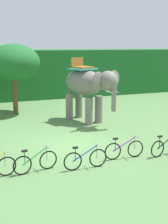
{
  "coord_description": "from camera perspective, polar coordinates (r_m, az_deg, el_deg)",
  "views": [
    {
      "loc": [
        -4.22,
        -12.54,
        4.52
      ],
      "look_at": [
        0.95,
        1.0,
        1.3
      ],
      "focal_mm": 48.72,
      "sensor_mm": 36.0,
      "label": 1
    }
  ],
  "objects": [
    {
      "name": "ground_plane",
      "position": [
        13.98,
        -2.19,
        -6.34
      ],
      "size": [
        80.0,
        80.0,
        0.0
      ],
      "primitive_type": "plane",
      "color": "#567F47"
    },
    {
      "name": "foliage_hedge",
      "position": [
        27.93,
        -12.23,
        7.13
      ],
      "size": [
        36.0,
        6.0,
        4.07
      ],
      "primitive_type": "cube",
      "color": "#1E6028",
      "rests_on": "ground"
    },
    {
      "name": "tree_center_right",
      "position": [
        20.48,
        -13.09,
        9.05
      ],
      "size": [
        3.43,
        3.43,
        4.59
      ],
      "color": "brown",
      "rests_on": "ground"
    },
    {
      "name": "elephant",
      "position": [
        17.79,
        0.66,
        5.04
      ],
      "size": [
        2.82,
        4.21,
        3.78
      ],
      "color": "slate",
      "rests_on": "ground"
    },
    {
      "name": "bike_green",
      "position": [
        11.24,
        -9.1,
        -9.22
      ],
      "size": [
        1.69,
        0.52,
        0.92
      ],
      "color": "black",
      "rests_on": "ground"
    },
    {
      "name": "bike_blue",
      "position": [
        11.37,
        0.27,
        -8.8
      ],
      "size": [
        1.71,
        0.52,
        0.92
      ],
      "color": "black",
      "rests_on": "ground"
    },
    {
      "name": "bike_purple",
      "position": [
        12.46,
        7.55,
        -6.96
      ],
      "size": [
        1.71,
        0.52,
        0.92
      ],
      "color": "black",
      "rests_on": "ground"
    },
    {
      "name": "bike_black",
      "position": [
        13.17,
        15.21,
        -6.22
      ],
      "size": [
        1.7,
        0.52,
        0.92
      ],
      "color": "black",
      "rests_on": "ground"
    }
  ]
}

